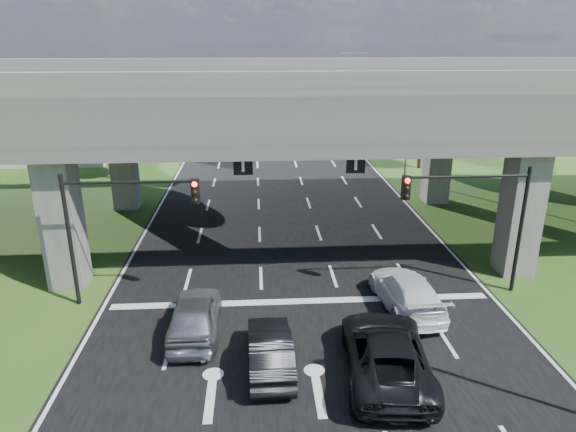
{
  "coord_description": "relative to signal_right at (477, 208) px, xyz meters",
  "views": [
    {
      "loc": [
        -1.93,
        -17.05,
        11.31
      ],
      "look_at": [
        -0.4,
        6.85,
        2.96
      ],
      "focal_mm": 32.0,
      "sensor_mm": 36.0,
      "label": 1
    }
  ],
  "objects": [
    {
      "name": "road",
      "position": [
        -7.82,
        6.06,
        -4.17
      ],
      "size": [
        18.0,
        120.0,
        0.03
      ],
      "primitive_type": "cube",
      "color": "black",
      "rests_on": "ground"
    },
    {
      "name": "tree_right_mid",
      "position": [
        8.22,
        32.06,
        -0.01
      ],
      "size": [
        3.91,
        3.9,
        6.76
      ],
      "color": "black",
      "rests_on": "ground"
    },
    {
      "name": "signal_right",
      "position": [
        0.0,
        0.0,
        0.0
      ],
      "size": [
        5.76,
        0.54,
        6.0
      ],
      "color": "black",
      "rests_on": "ground"
    },
    {
      "name": "ground",
      "position": [
        -7.82,
        -3.94,
        -4.19
      ],
      "size": [
        160.0,
        160.0,
        0.0
      ],
      "primitive_type": "plane",
      "color": "#244917",
      "rests_on": "ground"
    },
    {
      "name": "tree_left_mid",
      "position": [
        -24.78,
        30.06,
        -0.01
      ],
      "size": [
        3.91,
        3.9,
        6.76
      ],
      "color": "black",
      "rests_on": "ground"
    },
    {
      "name": "tree_left_far",
      "position": [
        -20.78,
        38.06,
        0.95
      ],
      "size": [
        4.8,
        4.8,
        8.32
      ],
      "color": "black",
      "rests_on": "ground"
    },
    {
      "name": "signal_left",
      "position": [
        -15.65,
        0.0,
        0.0
      ],
      "size": [
        5.76,
        0.54,
        6.0
      ],
      "color": "black",
      "rests_on": "ground"
    },
    {
      "name": "warehouse",
      "position": [
        -33.82,
        31.06,
        -2.19
      ],
      "size": [
        20.0,
        10.0,
        4.0
      ],
      "primitive_type": "cube",
      "color": "#9E9E99",
      "rests_on": "ground"
    },
    {
      "name": "overpass",
      "position": [
        -7.82,
        8.06,
        3.73
      ],
      "size": [
        80.0,
        15.0,
        10.0
      ],
      "color": "#383532",
      "rests_on": "ground"
    },
    {
      "name": "car_silver",
      "position": [
        -12.31,
        -2.81,
        -3.33
      ],
      "size": [
        1.99,
        4.88,
        1.66
      ],
      "primitive_type": "imported",
      "rotation": [
        0.0,
        0.0,
        3.15
      ],
      "color": "#A0A2A8",
      "rests_on": "road"
    },
    {
      "name": "car_dark",
      "position": [
        -9.39,
        -5.25,
        -3.43
      ],
      "size": [
        1.66,
        4.46,
        1.46
      ],
      "primitive_type": "imported",
      "rotation": [
        0.0,
        0.0,
        3.17
      ],
      "color": "black",
      "rests_on": "road"
    },
    {
      "name": "streetlight_beyond",
      "position": [
        2.27,
        36.06,
        1.66
      ],
      "size": [
        3.38,
        0.25,
        10.0
      ],
      "color": "gray",
      "rests_on": "ground"
    },
    {
      "name": "car_white",
      "position": [
        -3.29,
        -1.28,
        -3.38
      ],
      "size": [
        2.56,
        5.52,
        1.56
      ],
      "primitive_type": "imported",
      "rotation": [
        0.0,
        0.0,
        3.21
      ],
      "color": "white",
      "rests_on": "road"
    },
    {
      "name": "streetlight_far",
      "position": [
        2.27,
        20.06,
        1.66
      ],
      "size": [
        3.38,
        0.25,
        10.0
      ],
      "color": "gray",
      "rests_on": "ground"
    },
    {
      "name": "tree_right_near",
      "position": [
        5.22,
        24.06,
        0.31
      ],
      "size": [
        4.2,
        4.2,
        7.28
      ],
      "color": "black",
      "rests_on": "ground"
    },
    {
      "name": "car_trailing",
      "position": [
        -5.34,
        -5.89,
        -3.31
      ],
      "size": [
        3.41,
        6.34,
        1.69
      ],
      "primitive_type": "imported",
      "rotation": [
        0.0,
        0.0,
        3.04
      ],
      "color": "black",
      "rests_on": "road"
    },
    {
      "name": "tree_left_near",
      "position": [
        -21.78,
        22.06,
        0.63
      ],
      "size": [
        4.5,
        4.5,
        7.8
      ],
      "color": "black",
      "rests_on": "ground"
    },
    {
      "name": "tree_right_far",
      "position": [
        4.22,
        40.06,
        0.63
      ],
      "size": [
        4.5,
        4.5,
        7.8
      ],
      "color": "black",
      "rests_on": "ground"
    }
  ]
}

